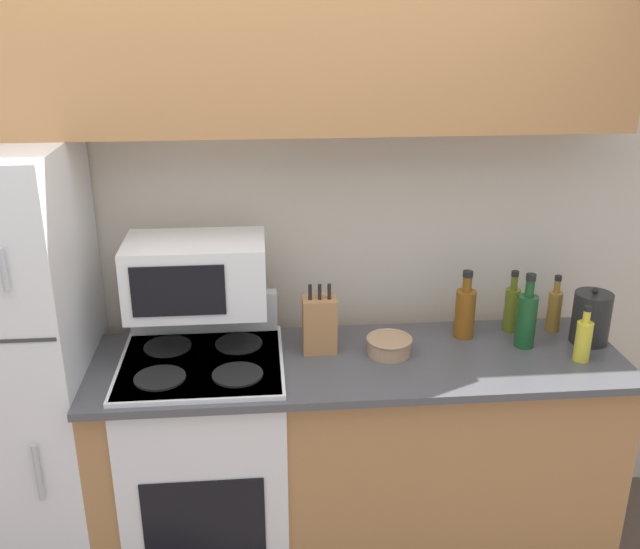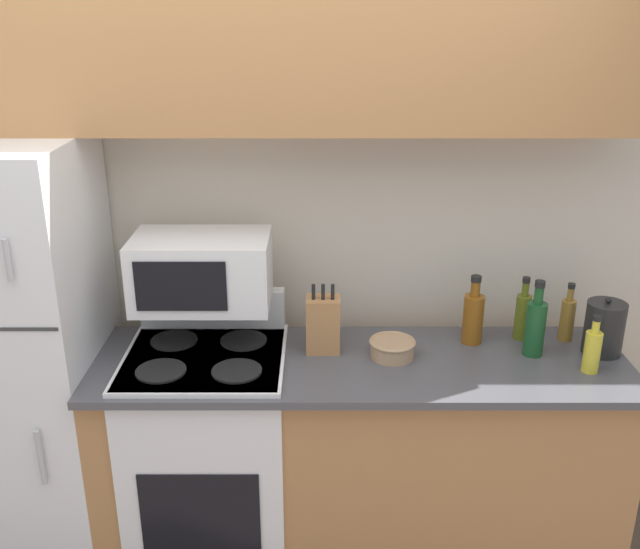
{
  "view_description": "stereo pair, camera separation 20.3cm",
  "coord_description": "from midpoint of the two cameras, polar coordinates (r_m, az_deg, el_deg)",
  "views": [
    {
      "loc": [
        0.01,
        -2.11,
        2.2
      ],
      "look_at": [
        0.21,
        0.25,
        1.29
      ],
      "focal_mm": 40.0,
      "sensor_mm": 36.0,
      "label": 1
    },
    {
      "loc": [
        0.21,
        -2.12,
        2.2
      ],
      "look_at": [
        0.21,
        0.25,
        1.29
      ],
      "focal_mm": 40.0,
      "sensor_mm": 36.0,
      "label": 2
    }
  ],
  "objects": [
    {
      "name": "upper_cabinets",
      "position": [
        2.63,
        -7.79,
        18.59
      ],
      "size": [
        2.74,
        0.32,
        0.68
      ],
      "color": "#B27A47",
      "rests_on": "refrigerator"
    },
    {
      "name": "bottle_vinegar",
      "position": [
        3.01,
        16.42,
        -2.72
      ],
      "size": [
        0.06,
        0.06,
        0.24
      ],
      "color": "olive",
      "rests_on": "lower_cabinets"
    },
    {
      "name": "bottle_olive_oil",
      "position": [
        2.96,
        13.2,
        -2.63
      ],
      "size": [
        0.06,
        0.06,
        0.26
      ],
      "color": "#5B6619",
      "rests_on": "lower_cabinets"
    },
    {
      "name": "stove",
      "position": [
        2.95,
        -10.95,
        -14.77
      ],
      "size": [
        0.6,
        0.58,
        1.12
      ],
      "color": "white",
      "rests_on": "ground_plane"
    },
    {
      "name": "lower_cabinets",
      "position": [
        2.96,
        0.91,
        -14.69
      ],
      "size": [
        2.01,
        0.6,
        0.94
      ],
      "color": "#B27A47",
      "rests_on": "ground_plane"
    },
    {
      "name": "knife_block",
      "position": [
        2.72,
        -2.19,
        -4.02
      ],
      "size": [
        0.13,
        0.1,
        0.28
      ],
      "color": "#B27A47",
      "rests_on": "lower_cabinets"
    },
    {
      "name": "bottle_whiskey",
      "position": [
        2.87,
        9.55,
        -2.95
      ],
      "size": [
        0.08,
        0.08,
        0.28
      ],
      "color": "brown",
      "rests_on": "lower_cabinets"
    },
    {
      "name": "bowl",
      "position": [
        2.73,
        3.42,
        -5.7
      ],
      "size": [
        0.18,
        0.18,
        0.07
      ],
      "color": "tan",
      "rests_on": "lower_cabinets"
    },
    {
      "name": "microwave",
      "position": [
        2.69,
        -12.03,
        -0.04
      ],
      "size": [
        0.51,
        0.32,
        0.27
      ],
      "color": "white",
      "rests_on": "stove"
    },
    {
      "name": "wall_back",
      "position": [
        2.96,
        -6.88,
        2.65
      ],
      "size": [
        8.0,
        0.05,
        2.55
      ],
      "color": "beige",
      "rests_on": "ground_plane"
    },
    {
      "name": "kettle",
      "position": [
        2.95,
        19.05,
        -3.32
      ],
      "size": [
        0.15,
        0.15,
        0.23
      ],
      "color": "black",
      "rests_on": "lower_cabinets"
    },
    {
      "name": "bottle_wine_green",
      "position": [
        2.84,
        14.24,
        -3.45
      ],
      "size": [
        0.08,
        0.08,
        0.3
      ],
      "color": "#194C23",
      "rests_on": "lower_cabinets"
    },
    {
      "name": "bottle_cooking_spray",
      "position": [
        2.8,
        18.39,
        -4.97
      ],
      "size": [
        0.06,
        0.06,
        0.22
      ],
      "color": "gold",
      "rests_on": "lower_cabinets"
    }
  ]
}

